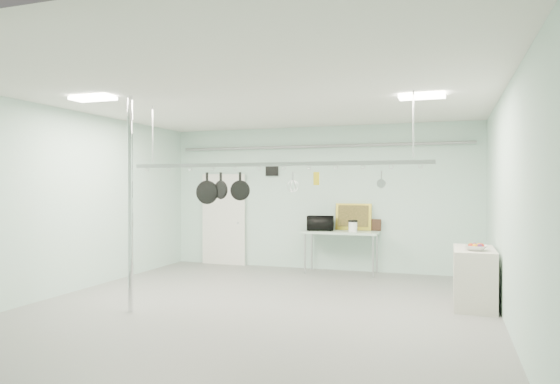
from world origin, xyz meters
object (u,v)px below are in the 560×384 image
(side_cabinet, at_px, (474,277))
(coffee_canister, at_px, (353,227))
(chrome_pole, at_px, (130,204))
(skillet_mid, at_px, (221,185))
(pot_rack, at_px, (271,162))
(fruit_bowl, at_px, (476,248))
(skillet_left, at_px, (207,188))
(skillet_right, at_px, (240,186))
(microwave, at_px, (320,223))
(prep_table, at_px, (341,234))

(side_cabinet, relative_size, coffee_canister, 5.73)
(chrome_pole, relative_size, skillet_mid, 7.91)
(pot_rack, xyz_separation_m, fruit_bowl, (2.96, 0.82, -1.29))
(side_cabinet, relative_size, skillet_mid, 2.97)
(coffee_canister, height_order, skillet_mid, skillet_mid)
(chrome_pole, bearing_deg, coffee_canister, 57.74)
(side_cabinet, bearing_deg, fruit_bowl, -87.95)
(skillet_left, relative_size, skillet_right, 1.15)
(chrome_pole, distance_m, side_cabinet, 5.37)
(pot_rack, bearing_deg, chrome_pole, -154.65)
(coffee_canister, bearing_deg, skillet_mid, -115.68)
(side_cabinet, distance_m, skillet_mid, 4.21)
(coffee_canister, relative_size, skillet_mid, 0.52)
(chrome_pole, height_order, skillet_left, chrome_pole)
(microwave, distance_m, skillet_right, 3.44)
(microwave, height_order, skillet_left, skillet_left)
(pot_rack, xyz_separation_m, skillet_right, (-0.52, 0.00, -0.36))
(coffee_canister, bearing_deg, skillet_right, -110.63)
(side_cabinet, height_order, microwave, microwave)
(prep_table, xyz_separation_m, skillet_mid, (-1.25, -3.30, 1.05))
(pot_rack, height_order, skillet_right, pot_rack)
(chrome_pole, xyz_separation_m, skillet_right, (1.38, 0.90, 0.27))
(side_cabinet, bearing_deg, skillet_mid, -163.87)
(pot_rack, height_order, skillet_left, pot_rack)
(fruit_bowl, distance_m, skillet_right, 3.70)
(microwave, height_order, fruit_bowl, microwave)
(fruit_bowl, bearing_deg, side_cabinet, 92.05)
(chrome_pole, distance_m, skillet_mid, 1.41)
(chrome_pole, height_order, fruit_bowl, chrome_pole)
(skillet_mid, height_order, skillet_right, same)
(side_cabinet, bearing_deg, skillet_left, -164.79)
(chrome_pole, height_order, skillet_right, chrome_pole)
(prep_table, relative_size, coffee_canister, 7.64)
(chrome_pole, bearing_deg, prep_table, 61.29)
(coffee_canister, bearing_deg, side_cabinet, -42.44)
(side_cabinet, distance_m, skillet_left, 4.42)
(fruit_bowl, bearing_deg, pot_rack, -164.47)
(microwave, bearing_deg, skillet_mid, 66.31)
(prep_table, relative_size, fruit_bowl, 4.90)
(prep_table, distance_m, side_cabinet, 3.39)
(microwave, distance_m, fruit_bowl, 3.92)
(side_cabinet, relative_size, pot_rack, 0.25)
(fruit_bowl, distance_m, skillet_left, 4.23)
(prep_table, bearing_deg, side_cabinet, -40.79)
(skillet_right, bearing_deg, skillet_mid, 173.04)
(coffee_canister, relative_size, fruit_bowl, 0.64)
(side_cabinet, distance_m, skillet_right, 3.91)
(side_cabinet, relative_size, skillet_left, 2.43)
(chrome_pole, xyz_separation_m, skillet_left, (0.80, 0.90, 0.24))
(pot_rack, distance_m, skillet_left, 1.16)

